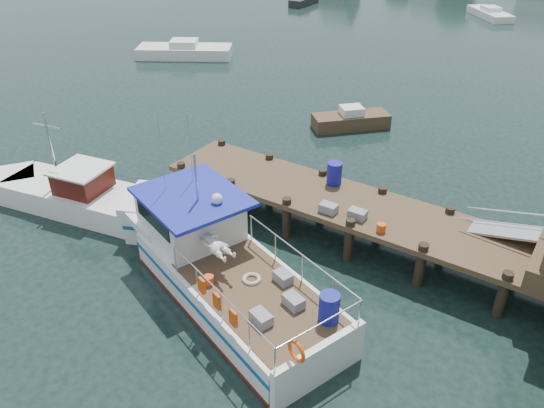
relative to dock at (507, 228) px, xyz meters
The scene contains 8 objects.
ground_plane 6.89m from the dock, behind, with size 160.00×160.00×0.00m, color black.
dock is the anchor object (origin of this frame).
lobster_boat 9.04m from the dock, 147.58° to the right, with size 10.45×5.90×5.12m.
work_boat 15.98m from the dock, 164.29° to the right, with size 7.49×3.40×3.91m.
moored_rowboat 13.38m from the dock, 136.51° to the left, with size 3.75×3.83×1.16m.
moored_a 29.60m from the dock, 151.11° to the left, with size 7.08×5.57×1.26m.
moored_d 42.41m from the dock, 104.52° to the left, with size 5.41×5.81×1.01m.
moored_e 46.30m from the dock, 128.37° to the left, with size 1.54×4.19×1.15m.
Camera 1 is at (7.99, -14.94, 11.10)m, focal length 35.00 mm.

